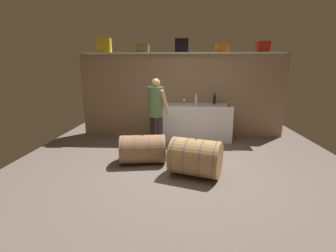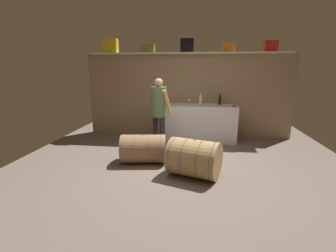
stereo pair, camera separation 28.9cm
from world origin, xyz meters
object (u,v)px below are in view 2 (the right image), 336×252
at_px(toolcase_yellow, 111,46).
at_px(wine_glass, 189,101).
at_px(toolcase_orange, 228,47).
at_px(wine_bottle_clear, 200,101).
at_px(winemaker_pouring, 159,107).
at_px(wine_barrel_near, 143,149).
at_px(work_cabinet, 199,123).
at_px(wine_bottle_dark, 220,100).
at_px(toolcase_red, 270,46).
at_px(toolcase_olive, 148,49).
at_px(wine_barrel_far, 194,158).
at_px(red_funnel, 234,105).
at_px(toolcase_black, 187,46).

xyz_separation_m(toolcase_yellow, wine_glass, (2.05, -0.12, -1.37)).
bearing_deg(toolcase_orange, wine_bottle_clear, -141.37).
bearing_deg(toolcase_orange, winemaker_pouring, -142.44).
bearing_deg(wine_barrel_near, wine_bottle_clear, 43.97).
xyz_separation_m(toolcase_orange, work_cabinet, (-0.65, -0.25, -1.84)).
xyz_separation_m(toolcase_orange, wine_bottle_dark, (-0.15, -0.14, -1.25)).
distance_m(toolcase_yellow, wine_glass, 2.47).
height_order(wine_barrel_near, winemaker_pouring, winemaker_pouring).
height_order(toolcase_red, work_cabinet, toolcase_red).
bearing_deg(toolcase_olive, wine_barrel_far, -61.98).
height_order(toolcase_orange, wine_barrel_far, toolcase_orange).
height_order(wine_bottle_dark, wine_glass, wine_bottle_dark).
xyz_separation_m(wine_bottle_dark, wine_bottle_clear, (-0.49, -0.37, 0.01)).
bearing_deg(wine_glass, wine_bottle_dark, -1.41).
bearing_deg(red_funnel, wine_barrel_far, -114.54).
relative_size(toolcase_black, winemaker_pouring, 0.21).
relative_size(toolcase_yellow, wine_bottle_clear, 1.12).
distance_m(wine_bottle_dark, wine_glass, 0.77).
relative_size(toolcase_black, wine_bottle_dark, 1.14).
bearing_deg(toolcase_olive, red_funnel, -12.31).
relative_size(toolcase_black, wine_bottle_clear, 1.03).
relative_size(work_cabinet, red_funnel, 16.57).
distance_m(toolcase_black, wine_bottle_clear, 1.44).
height_order(toolcase_red, wine_bottle_dark, toolcase_red).
relative_size(toolcase_yellow, wine_bottle_dark, 1.24).
relative_size(toolcase_black, toolcase_red, 1.12).
bearing_deg(wine_barrel_far, wine_bottle_clear, 105.72).
bearing_deg(wine_bottle_clear, toolcase_red, 17.63).
xyz_separation_m(wine_bottle_clear, wine_barrel_near, (-1.08, -1.41, -0.77)).
xyz_separation_m(toolcase_yellow, wine_barrel_far, (2.25, -2.42, -2.04)).
relative_size(wine_bottle_clear, winemaker_pouring, 0.20).
distance_m(work_cabinet, winemaker_pouring, 1.38).
xyz_separation_m(wine_bottle_dark, wine_barrel_near, (-1.57, -1.78, -0.76)).
xyz_separation_m(toolcase_black, wine_bottle_clear, (0.37, -0.51, -1.30)).
distance_m(wine_bottle_clear, wine_barrel_far, 2.04).
xyz_separation_m(wine_glass, winemaker_pouring, (-0.60, -1.06, -0.02)).
height_order(toolcase_red, wine_glass, toolcase_red).
relative_size(toolcase_olive, wine_bottle_dark, 1.11).
bearing_deg(toolcase_orange, toolcase_olive, 179.81).
bearing_deg(toolcase_red, toolcase_black, 179.93).
xyz_separation_m(toolcase_orange, wine_bottle_clear, (-0.64, -0.51, -1.24)).
height_order(toolcase_yellow, toolcase_black, toolcase_yellow).
bearing_deg(wine_glass, toolcase_black, 123.89).
distance_m(toolcase_black, wine_glass, 1.36).
distance_m(toolcase_yellow, wine_barrel_far, 3.88).
bearing_deg(wine_barrel_near, toolcase_red, 26.94).
xyz_separation_m(work_cabinet, wine_barrel_far, (-0.08, -2.17, -0.13)).
bearing_deg(wine_bottle_dark, wine_barrel_far, -104.20).
height_order(toolcase_yellow, wine_barrel_near, toolcase_yellow).
bearing_deg(work_cabinet, wine_glass, 155.56).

